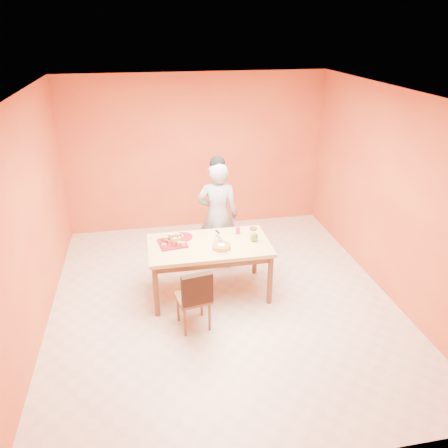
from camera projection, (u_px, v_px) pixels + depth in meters
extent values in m
plane|color=silver|center=(223.00, 300.00, 5.90)|extent=(5.00, 5.00, 0.00)
plane|color=silver|center=(223.00, 95.00, 4.76)|extent=(5.00, 5.00, 0.00)
plane|color=orange|center=(196.00, 153.00, 7.56)|extent=(4.50, 0.00, 4.50)
plane|color=orange|center=(28.00, 223.00, 4.95)|extent=(0.00, 5.00, 5.00)
plane|color=orange|center=(391.00, 196.00, 5.71)|extent=(0.00, 5.00, 5.00)
cube|color=#CFB96C|center=(209.00, 245.00, 5.77)|extent=(1.60, 0.90, 0.05)
cube|color=brown|center=(209.00, 250.00, 5.80)|extent=(1.48, 0.78, 0.10)
cylinder|color=brown|center=(156.00, 292.00, 5.46)|extent=(0.07, 0.07, 0.71)
cylinder|color=brown|center=(153.00, 261.00, 6.15)|extent=(0.07, 0.07, 0.71)
cylinder|color=brown|center=(270.00, 280.00, 5.71)|extent=(0.07, 0.07, 0.71)
cylinder|color=brown|center=(255.00, 252.00, 6.40)|extent=(0.07, 0.07, 0.71)
imported|color=#959598|center=(218.00, 216.00, 6.42)|extent=(0.67, 0.51, 1.66)
cube|color=maroon|center=(173.00, 243.00, 5.75)|extent=(0.40, 0.40, 0.02)
cylinder|color=maroon|center=(182.00, 237.00, 5.92)|extent=(0.30, 0.30, 0.02)
cylinder|color=white|center=(222.00, 249.00, 5.61)|extent=(0.33, 0.33, 0.01)
cylinder|color=gold|center=(221.00, 247.00, 5.60)|extent=(0.28, 0.28, 0.06)
cube|color=silver|center=(220.00, 238.00, 5.74)|extent=(0.10, 0.24, 0.01)
ellipsoid|color=olive|center=(254.00, 237.00, 5.80)|extent=(0.11, 0.09, 0.13)
cylinder|color=#B61B6A|center=(238.00, 230.00, 6.02)|extent=(0.08, 0.08, 0.09)
cylinder|color=#3E1D11|center=(253.00, 229.00, 6.15)|extent=(0.13, 0.13, 0.03)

